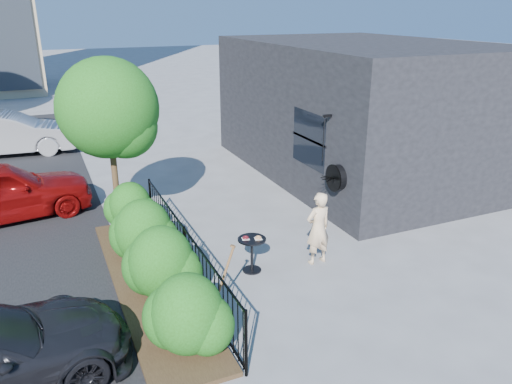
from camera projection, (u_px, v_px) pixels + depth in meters
name	position (u px, v px, depth m)	size (l,w,h in m)	color
ground	(257.00, 263.00, 10.28)	(120.00, 120.00, 0.00)	gray
shop_building	(360.00, 108.00, 15.52)	(6.22, 9.00, 4.00)	black
fence	(185.00, 252.00, 9.51)	(0.05, 6.05, 1.10)	black
planting_bed	(151.00, 284.00, 9.43)	(1.30, 6.00, 0.08)	#382616
shrubs	(152.00, 249.00, 9.32)	(1.10, 5.60, 1.24)	#205613
patio_tree	(112.00, 114.00, 10.83)	(2.20, 2.20, 3.94)	#3F2B19
cafe_table	(252.00, 249.00, 9.81)	(0.56, 0.56, 0.75)	black
woman	(318.00, 228.00, 10.05)	(0.56, 0.37, 1.53)	beige
shovel	(222.00, 283.00, 8.45)	(0.44, 0.16, 1.27)	brown
car_silver	(8.00, 134.00, 17.60)	(1.58, 4.55, 1.50)	#B4B4B9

